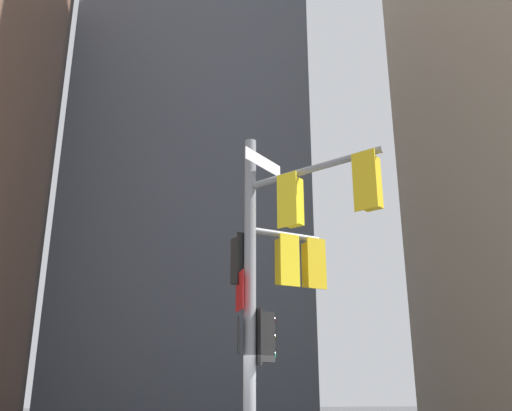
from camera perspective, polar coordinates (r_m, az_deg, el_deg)
building_mid_block at (r=38.26m, az=-7.42°, el=1.13°), size 14.03×14.03×29.10m
signal_pole_assembly at (r=11.66m, az=2.25°, el=-6.48°), size 2.49×3.25×7.20m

